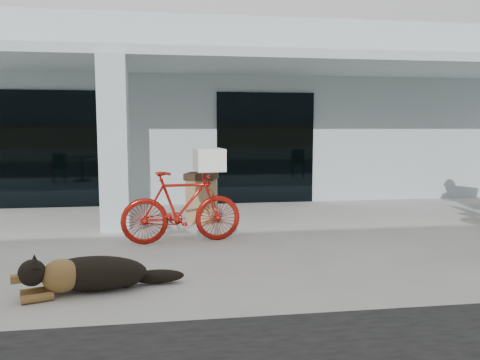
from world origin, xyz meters
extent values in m
plane|color=beige|center=(0.00, 0.00, 0.00)|extent=(80.00, 80.00, 0.00)
cube|color=#A6B7BC|center=(0.00, 8.50, 2.25)|extent=(22.00, 7.00, 4.50)
cube|color=black|center=(-3.20, 4.98, 1.35)|extent=(2.80, 0.06, 2.70)
cube|color=black|center=(1.80, 4.98, 1.35)|extent=(2.40, 0.06, 2.70)
cube|color=#A6B7BC|center=(-1.50, 2.30, 1.56)|extent=(0.50, 0.50, 3.12)
cube|color=#A6B7BC|center=(0.00, 3.60, 3.21)|extent=(22.00, 2.80, 0.18)
imported|color=maroon|center=(-0.34, 1.14, 0.58)|extent=(1.97, 0.74, 1.15)
cube|color=white|center=(0.11, 1.19, 1.33)|extent=(0.50, 0.64, 0.35)
cylinder|color=white|center=(-1.72, -0.23, 0.06)|extent=(0.12, 0.12, 0.11)
camera|label=1|loc=(-0.48, -6.30, 1.83)|focal=35.00mm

